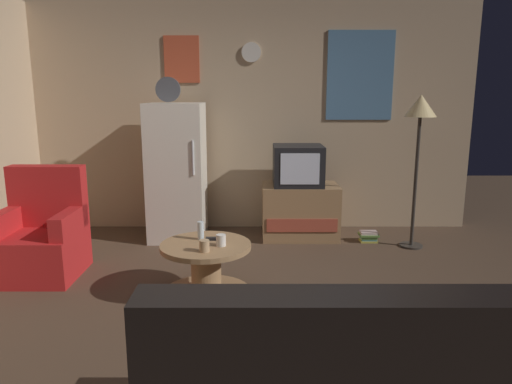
% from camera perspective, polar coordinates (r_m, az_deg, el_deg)
% --- Properties ---
extents(ground_plane, '(12.00, 12.00, 0.00)m').
position_cam_1_polar(ground_plane, '(3.59, -1.19, -14.85)').
color(ground_plane, '#4C3828').
extents(wall_with_art, '(5.20, 0.12, 2.76)m').
position_cam_1_polar(wall_with_art, '(5.66, -0.65, 9.58)').
color(wall_with_art, tan).
rests_on(wall_with_art, ground_plane).
extents(fridge, '(0.60, 0.62, 1.77)m').
position_cam_1_polar(fridge, '(5.31, -9.47, 2.42)').
color(fridge, silver).
rests_on(fridge, ground_plane).
extents(tv_stand, '(0.84, 0.53, 0.60)m').
position_cam_1_polar(tv_stand, '(5.36, 5.30, -2.32)').
color(tv_stand, '#9E754C').
rests_on(tv_stand, ground_plane).
extents(crt_tv, '(0.54, 0.51, 0.44)m').
position_cam_1_polar(crt_tv, '(5.25, 5.04, 3.20)').
color(crt_tv, black).
rests_on(crt_tv, tv_stand).
extents(standing_lamp, '(0.32, 0.32, 1.59)m').
position_cam_1_polar(standing_lamp, '(5.12, 19.06, 8.39)').
color(standing_lamp, '#332D28').
rests_on(standing_lamp, ground_plane).
extents(coffee_table, '(0.72, 0.72, 0.44)m').
position_cam_1_polar(coffee_table, '(3.87, -6.00, -9.31)').
color(coffee_table, '#9E754C').
rests_on(coffee_table, ground_plane).
extents(wine_glass, '(0.05, 0.05, 0.15)m').
position_cam_1_polar(wine_glass, '(3.88, -6.65, -4.62)').
color(wine_glass, silver).
rests_on(wine_glass, coffee_table).
extents(mug_ceramic_white, '(0.08, 0.08, 0.09)m').
position_cam_1_polar(mug_ceramic_white, '(3.72, -4.23, -5.79)').
color(mug_ceramic_white, silver).
rests_on(mug_ceramic_white, coffee_table).
extents(mug_ceramic_tan, '(0.08, 0.08, 0.09)m').
position_cam_1_polar(mug_ceramic_tan, '(3.60, -6.22, -6.44)').
color(mug_ceramic_tan, tan).
rests_on(mug_ceramic_tan, coffee_table).
extents(remote_control, '(0.15, 0.05, 0.02)m').
position_cam_1_polar(remote_control, '(3.87, -4.95, -5.60)').
color(remote_control, black).
rests_on(remote_control, coffee_table).
extents(armchair, '(0.68, 0.68, 0.96)m').
position_cam_1_polar(armchair, '(4.68, -24.31, -5.04)').
color(armchair, red).
rests_on(armchair, ground_plane).
extents(book_stack, '(0.21, 0.16, 0.12)m').
position_cam_1_polar(book_stack, '(5.39, 13.33, -5.20)').
color(book_stack, gold).
rests_on(book_stack, ground_plane).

